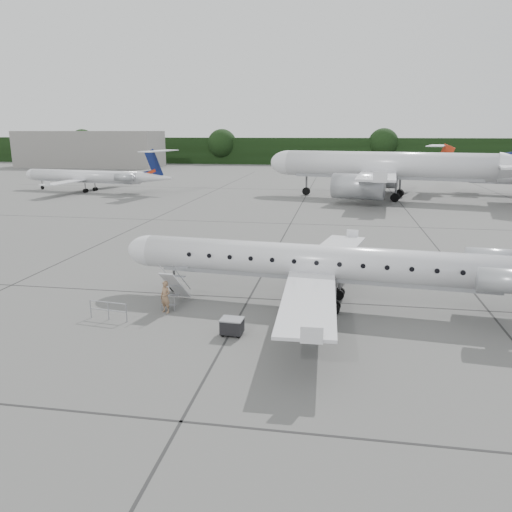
# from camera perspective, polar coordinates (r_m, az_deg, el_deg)

# --- Properties ---
(ground) EXTENTS (320.00, 320.00, 0.00)m
(ground) POSITION_cam_1_polar(r_m,az_deg,el_deg) (27.26, 7.63, -7.36)
(ground) COLOR slate
(ground) RESTS_ON ground
(treeline) EXTENTS (260.00, 4.00, 8.00)m
(treeline) POSITION_cam_1_polar(r_m,az_deg,el_deg) (155.50, 9.45, 11.70)
(treeline) COLOR black
(treeline) RESTS_ON ground
(terminal_building) EXTENTS (40.00, 14.00, 10.00)m
(terminal_building) POSITION_cam_1_polar(r_m,az_deg,el_deg) (152.77, -18.43, 11.52)
(terminal_building) COLOR gray
(terminal_building) RESTS_ON ground
(main_regional_jet) EXTENTS (29.44, 22.48, 7.09)m
(main_regional_jet) POSITION_cam_1_polar(r_m,az_deg,el_deg) (28.83, 7.54, 1.20)
(main_regional_jet) COLOR silver
(main_regional_jet) RESTS_ON ground
(airstair) EXTENTS (1.09, 2.55, 2.22)m
(airstair) POSITION_cam_1_polar(r_m,az_deg,el_deg) (29.52, -9.19, -3.44)
(airstair) COLOR silver
(airstair) RESTS_ON ground
(passenger) EXTENTS (0.79, 0.68, 1.83)m
(passenger) POSITION_cam_1_polar(r_m,az_deg,el_deg) (28.39, -10.31, -4.63)
(passenger) COLOR #89674A
(passenger) RESTS_ON ground
(safety_railing) EXTENTS (2.19, 0.35, 1.00)m
(safety_railing) POSITION_cam_1_polar(r_m,az_deg,el_deg) (28.15, -16.52, -6.05)
(safety_railing) COLOR #92949A
(safety_railing) RESTS_ON ground
(baggage_cart) EXTENTS (1.12, 0.93, 0.92)m
(baggage_cart) POSITION_cam_1_polar(r_m,az_deg,el_deg) (25.12, -2.76, -8.02)
(baggage_cart) COLOR black
(baggage_cart) RESTS_ON ground
(bg_narrowbody) EXTENTS (43.92, 35.71, 13.91)m
(bg_narrowbody) POSITION_cam_1_polar(r_m,az_deg,el_deg) (77.62, 14.72, 11.44)
(bg_narrowbody) COLOR silver
(bg_narrowbody) RESTS_ON ground
(bg_regional_left) EXTENTS (30.06, 23.89, 7.11)m
(bg_regional_left) POSITION_cam_1_polar(r_m,az_deg,el_deg) (89.66, -19.06, 9.25)
(bg_regional_left) COLOR silver
(bg_regional_left) RESTS_ON ground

